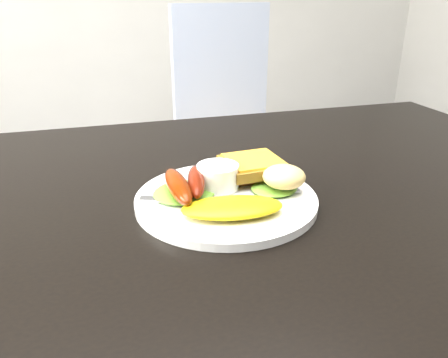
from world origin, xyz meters
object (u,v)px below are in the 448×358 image
object	(u,v)px
plate	(226,200)
dining_table	(240,204)
dining_chair	(234,138)
person	(183,134)

from	to	relation	value
plate	dining_table	bearing A→B (deg)	47.15
dining_chair	person	xyz separation A→B (m)	(-0.31, -0.49, 0.19)
dining_table	plate	distance (m)	0.05
dining_table	dining_chair	world-z (taller)	dining_table
dining_table	plate	xyz separation A→B (m)	(-0.03, -0.03, 0.03)
person	plate	bearing A→B (deg)	77.74
person	plate	distance (m)	0.68
dining_chair	plate	size ratio (longest dim) A/B	1.80
person	dining_table	bearing A→B (deg)	80.16
dining_table	plate	size ratio (longest dim) A/B	4.94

